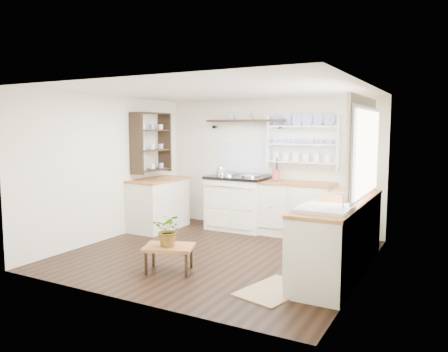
{
  "coord_description": "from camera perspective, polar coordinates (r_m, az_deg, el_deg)",
  "views": [
    {
      "loc": [
        2.96,
        -5.28,
        1.8
      ],
      "look_at": [
        -0.03,
        0.25,
        1.1
      ],
      "focal_mm": 35.0,
      "sensor_mm": 36.0,
      "label": 1
    }
  ],
  "objects": [
    {
      "name": "floor_rug",
      "position": [
        5.02,
        6.58,
        -14.6
      ],
      "size": [
        0.74,
        0.96,
        0.02
      ],
      "primitive_type": "cube",
      "rotation": [
        0.0,
        0.0,
        -0.24
      ],
      "color": "olive",
      "rests_on": "floor"
    },
    {
      "name": "kettle",
      "position": [
        7.72,
        -0.41,
        0.63
      ],
      "size": [
        0.16,
        0.16,
        0.2
      ],
      "primitive_type": null,
      "color": "silver",
      "rests_on": "aga_cooker"
    },
    {
      "name": "wall_back",
      "position": [
        7.79,
        5.94,
        1.53
      ],
      "size": [
        4.0,
        0.02,
        2.3
      ],
      "primitive_type": "cube",
      "color": "silver",
      "rests_on": "ground"
    },
    {
      "name": "wall_left",
      "position": [
        7.27,
        -14.79,
        1.01
      ],
      "size": [
        0.02,
        3.8,
        2.3
      ],
      "primitive_type": "cube",
      "color": "silver",
      "rests_on": "ground"
    },
    {
      "name": "utensil_crock",
      "position": [
        7.53,
        6.82,
        0.12
      ],
      "size": [
        0.13,
        0.13,
        0.16
      ],
      "primitive_type": "cylinder",
      "color": "#AA4A3E",
      "rests_on": "back_cabinets"
    },
    {
      "name": "high_shelf",
      "position": [
        7.82,
        2.93,
        7.14
      ],
      "size": [
        1.5,
        0.29,
        0.16
      ],
      "color": "black",
      "rests_on": "wall_back"
    },
    {
      "name": "center_table",
      "position": [
        5.58,
        -7.18,
        -9.46
      ],
      "size": [
        0.72,
        0.62,
        0.33
      ],
      "rotation": [
        0.0,
        0.0,
        0.38
      ],
      "color": "brown",
      "rests_on": "floor"
    },
    {
      "name": "wall_right",
      "position": [
        5.41,
        17.93,
        -0.86
      ],
      "size": [
        0.02,
        3.8,
        2.3
      ],
      "primitive_type": "cube",
      "color": "silver",
      "rests_on": "ground"
    },
    {
      "name": "potted_plant",
      "position": [
        5.52,
        -7.22,
        -6.96
      ],
      "size": [
        0.45,
        0.42,
        0.41
      ],
      "primitive_type": "imported",
      "rotation": [
        0.0,
        0.0,
        0.32
      ],
      "color": "#3F7233",
      "rests_on": "center_table"
    },
    {
      "name": "plate_rack",
      "position": [
        7.51,
        10.47,
        4.38
      ],
      "size": [
        1.2,
        0.22,
        0.9
      ],
      "color": "white",
      "rests_on": "wall_back"
    },
    {
      "name": "left_shelving",
      "position": [
        7.83,
        -9.5,
        4.44
      ],
      "size": [
        0.28,
        0.8,
        1.05
      ],
      "primitive_type": "cube",
      "color": "black",
      "rests_on": "wall_left"
    },
    {
      "name": "right_cabinets",
      "position": [
        5.69,
        14.88,
        -7.49
      ],
      "size": [
        0.62,
        2.43,
        0.9
      ],
      "color": "beige",
      "rests_on": "floor"
    },
    {
      "name": "left_cabinets",
      "position": [
        7.85,
        -8.54,
        -3.54
      ],
      "size": [
        0.62,
        1.13,
        0.9
      ],
      "color": "beige",
      "rests_on": "floor"
    },
    {
      "name": "belfast_sink",
      "position": [
        4.9,
        12.94,
        -5.57
      ],
      "size": [
        0.55,
        0.6,
        0.45
      ],
      "color": "white",
      "rests_on": "right_cabinets"
    },
    {
      "name": "aga_cooker",
      "position": [
        7.77,
        1.83,
        -3.42
      ],
      "size": [
        1.06,
        0.74,
        0.98
      ],
      "color": "white",
      "rests_on": "floor"
    },
    {
      "name": "back_cabinets",
      "position": [
        7.4,
        9.3,
        -4.17
      ],
      "size": [
        1.27,
        0.63,
        0.9
      ],
      "color": "beige",
      "rests_on": "floor"
    },
    {
      "name": "ceiling",
      "position": [
        6.07,
        -0.92,
        11.08
      ],
      "size": [
        4.0,
        3.8,
        0.01
      ],
      "primitive_type": "cube",
      "color": "white",
      "rests_on": "wall_back"
    },
    {
      "name": "window",
      "position": [
        5.53,
        17.84,
        3.61
      ],
      "size": [
        0.08,
        1.55,
        1.22
      ],
      "color": "white",
      "rests_on": "wall_right"
    },
    {
      "name": "floor",
      "position": [
        6.31,
        -0.88,
        -10.21
      ],
      "size": [
        4.0,
        3.8,
        0.01
      ],
      "primitive_type": "cube",
      "color": "black",
      "rests_on": "ground"
    }
  ]
}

